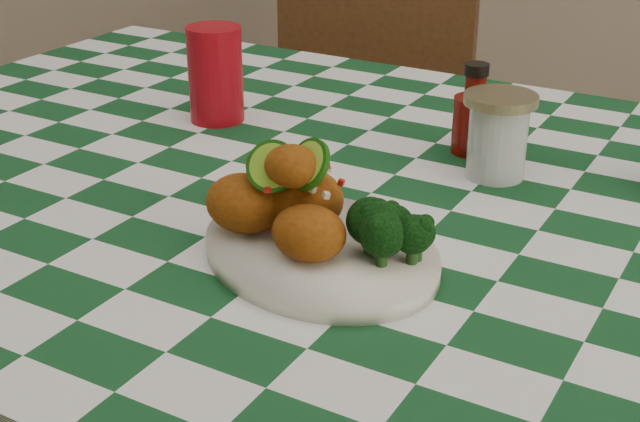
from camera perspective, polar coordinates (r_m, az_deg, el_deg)
The scene contains 7 objects.
plate at distance 0.91m, azimuth -0.00°, elevation -2.61°, with size 0.28×0.22×0.02m, color silver, non-canonical shape.
fried_chicken_pile at distance 0.90m, azimuth -1.44°, elevation 1.16°, with size 0.16×0.12×0.10m, color #8B460D, non-canonical shape.
broccoli_side at distance 0.87m, azimuth 4.76°, elevation -1.26°, with size 0.08×0.08×0.06m, color black, non-canonical shape.
red_tumbler at distance 1.31m, azimuth -6.71°, elevation 8.69°, with size 0.08×0.08×0.14m, color #9D0814.
ketchup_bottle at distance 1.19m, azimuth 9.82°, elevation 6.47°, with size 0.05×0.05×0.12m, color #650A05, non-canonical shape.
mason_jar at distance 1.12m, azimuth 11.31°, elevation 4.72°, with size 0.09×0.09×0.11m, color #B2BCBA, non-canonical shape.
wooden_chair_left at distance 1.92m, azimuth 1.57°, elevation 2.94°, with size 0.45×0.47×0.99m, color #472814, non-canonical shape.
Camera 1 is at (0.43, -0.88, 1.22)m, focal length 50.00 mm.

